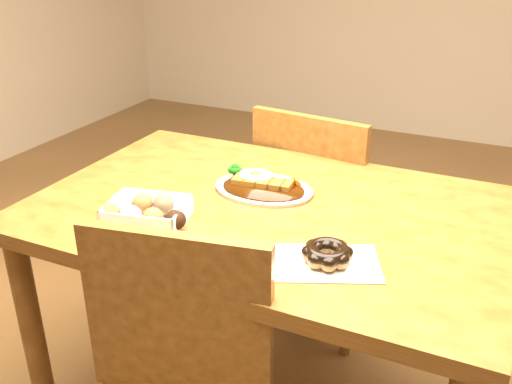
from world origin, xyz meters
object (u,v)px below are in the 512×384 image
at_px(pon_de_ring, 327,254).
at_px(chair_far, 321,213).
at_px(donut_box, 145,211).
at_px(katsu_curry_plate, 262,186).
at_px(table, 267,239).

bearing_deg(pon_de_ring, chair_far, 108.95).
bearing_deg(donut_box, chair_far, 74.37).
bearing_deg(katsu_curry_plate, pon_de_ring, -45.39).
distance_m(table, katsu_curry_plate, 0.15).
relative_size(table, donut_box, 5.27).
height_order(table, katsu_curry_plate, katsu_curry_plate).
xyz_separation_m(donut_box, pon_de_ring, (0.46, 0.00, -0.00)).
bearing_deg(pon_de_ring, table, 138.28).
height_order(chair_far, donut_box, chair_far).
bearing_deg(table, katsu_curry_plate, 122.82).
relative_size(table, katsu_curry_plate, 4.39).
xyz_separation_m(chair_far, pon_de_ring, (0.25, -0.74, 0.29)).
bearing_deg(donut_box, table, 41.15).
relative_size(chair_far, donut_box, 3.82).
height_order(table, chair_far, chair_far).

